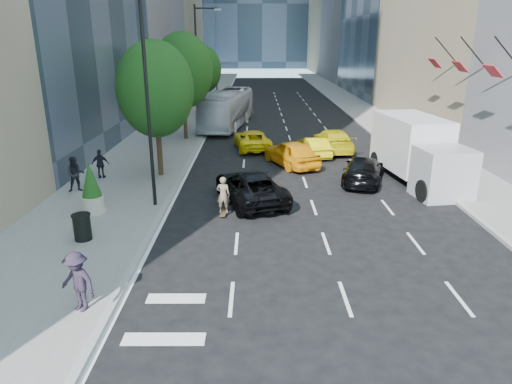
{
  "coord_description": "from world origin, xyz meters",
  "views": [
    {
      "loc": [
        -1.76,
        -16.23,
        7.57
      ],
      "look_at": [
        -1.74,
        1.53,
        1.6
      ],
      "focal_mm": 32.0,
      "sensor_mm": 36.0,
      "label": 1
    }
  ],
  "objects_px": {
    "black_sedan_lincoln": "(250,187)",
    "black_sedan_mercedes": "(363,170)",
    "skateboarder": "(223,197)",
    "trash_can": "(82,228)",
    "box_truck": "(418,150)",
    "planter_shrub": "(91,189)",
    "city_bus": "(228,109)"
  },
  "relations": [
    {
      "from": "skateboarder",
      "to": "trash_can",
      "type": "height_order",
      "value": "skateboarder"
    },
    {
      "from": "skateboarder",
      "to": "box_truck",
      "type": "height_order",
      "value": "box_truck"
    },
    {
      "from": "black_sedan_lincoln",
      "to": "city_bus",
      "type": "height_order",
      "value": "city_bus"
    },
    {
      "from": "black_sedan_mercedes",
      "to": "trash_can",
      "type": "xyz_separation_m",
      "value": [
        -12.66,
        -7.96,
        -0.06
      ]
    },
    {
      "from": "box_truck",
      "to": "black_sedan_mercedes",
      "type": "bearing_deg",
      "value": 174.38
    },
    {
      "from": "trash_can",
      "to": "black_sedan_lincoln",
      "type": "bearing_deg",
      "value": 36.63
    },
    {
      "from": "black_sedan_lincoln",
      "to": "box_truck",
      "type": "height_order",
      "value": "box_truck"
    },
    {
      "from": "skateboarder",
      "to": "city_bus",
      "type": "distance_m",
      "value": 22.1
    },
    {
      "from": "city_bus",
      "to": "planter_shrub",
      "type": "bearing_deg",
      "value": -93.22
    },
    {
      "from": "skateboarder",
      "to": "black_sedan_lincoln",
      "type": "xyz_separation_m",
      "value": [
        1.2,
        1.85,
        -0.09
      ]
    },
    {
      "from": "trash_can",
      "to": "box_truck",
      "type": "bearing_deg",
      "value": 27.37
    },
    {
      "from": "skateboarder",
      "to": "city_bus",
      "type": "relative_size",
      "value": 0.15
    },
    {
      "from": "black_sedan_mercedes",
      "to": "box_truck",
      "type": "xyz_separation_m",
      "value": [
        2.95,
        0.13,
        1.06
      ]
    },
    {
      "from": "black_sedan_lincoln",
      "to": "trash_can",
      "type": "xyz_separation_m",
      "value": [
        -6.46,
        -4.81,
        -0.1
      ]
    },
    {
      "from": "black_sedan_lincoln",
      "to": "black_sedan_mercedes",
      "type": "height_order",
      "value": "black_sedan_lincoln"
    },
    {
      "from": "box_truck",
      "to": "planter_shrub",
      "type": "xyz_separation_m",
      "value": [
        -16.21,
        -5.13,
        -0.53
      ]
    },
    {
      "from": "black_sedan_lincoln",
      "to": "city_bus",
      "type": "xyz_separation_m",
      "value": [
        -2.25,
        20.22,
        0.85
      ]
    },
    {
      "from": "city_bus",
      "to": "planter_shrub",
      "type": "relative_size",
      "value": 5.0
    },
    {
      "from": "black_sedan_mercedes",
      "to": "city_bus",
      "type": "relative_size",
      "value": 0.43
    },
    {
      "from": "black_sedan_mercedes",
      "to": "city_bus",
      "type": "distance_m",
      "value": 19.07
    },
    {
      "from": "box_truck",
      "to": "city_bus",
      "type": "bearing_deg",
      "value": 115.88
    },
    {
      "from": "black_sedan_mercedes",
      "to": "planter_shrub",
      "type": "distance_m",
      "value": 14.17
    },
    {
      "from": "black_sedan_lincoln",
      "to": "skateboarder",
      "type": "bearing_deg",
      "value": 38.57
    },
    {
      "from": "city_bus",
      "to": "box_truck",
      "type": "height_order",
      "value": "box_truck"
    },
    {
      "from": "box_truck",
      "to": "planter_shrub",
      "type": "relative_size",
      "value": 3.29
    },
    {
      "from": "city_bus",
      "to": "black_sedan_mercedes",
      "type": "bearing_deg",
      "value": -54.59
    },
    {
      "from": "black_sedan_mercedes",
      "to": "planter_shrub",
      "type": "relative_size",
      "value": 2.13
    },
    {
      "from": "skateboarder",
      "to": "black_sedan_mercedes",
      "type": "bearing_deg",
      "value": -141.13
    },
    {
      "from": "city_bus",
      "to": "trash_can",
      "type": "height_order",
      "value": "city_bus"
    },
    {
      "from": "black_sedan_lincoln",
      "to": "city_bus",
      "type": "distance_m",
      "value": 20.36
    },
    {
      "from": "skateboarder",
      "to": "box_truck",
      "type": "xyz_separation_m",
      "value": [
        10.35,
        5.13,
        0.93
      ]
    },
    {
      "from": "black_sedan_lincoln",
      "to": "black_sedan_mercedes",
      "type": "relative_size",
      "value": 1.1
    }
  ]
}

